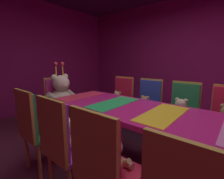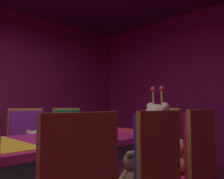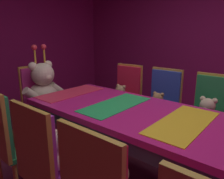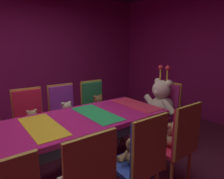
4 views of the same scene
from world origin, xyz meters
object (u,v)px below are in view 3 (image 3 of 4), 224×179
(chair_right_2, at_px, (163,100))
(chair_left_3, at_px, (6,134))
(teddy_left_3, at_px, (23,129))
(teddy_right_3, at_px, (120,96))
(king_teddy_bear, at_px, (44,87))
(teddy_left_2, at_px, (63,152))
(teddy_right_1, at_px, (206,114))
(chair_right_3, at_px, (126,92))
(chair_left_2, at_px, (45,159))
(teddy_right_2, at_px, (157,104))
(banquet_table, at_px, (146,122))
(throne_chair, at_px, (38,94))
(chair_right_1, at_px, (211,110))

(chair_right_2, bearing_deg, chair_left_3, -17.67)
(teddy_left_3, bearing_deg, teddy_right_3, 0.98)
(king_teddy_bear, bearing_deg, chair_right_2, 33.97)
(teddy_left_2, bearing_deg, teddy_right_3, 22.49)
(teddy_right_1, xyz_separation_m, king_teddy_bear, (-0.71, 1.85, 0.13))
(chair_right_3, xyz_separation_m, teddy_right_3, (-0.14, 0.00, -0.02))
(chair_left_3, xyz_separation_m, chair_right_2, (1.70, -0.54, 0.00))
(chair_left_2, height_order, chair_right_2, same)
(chair_left_3, relative_size, teddy_right_2, 3.54)
(teddy_right_3, bearing_deg, teddy_left_3, 0.98)
(chair_left_2, bearing_deg, chair_right_2, 0.62)
(chair_right_2, bearing_deg, teddy_left_3, -19.21)
(banquet_table, relative_size, chair_left_3, 2.38)
(teddy_right_1, bearing_deg, teddy_right_2, -91.28)
(throne_chair, bearing_deg, king_teddy_bear, -0.00)
(teddy_left_2, height_order, chair_right_1, chair_right_1)
(chair_left_2, height_order, king_teddy_bear, king_teddy_bear)
(teddy_right_3, bearing_deg, banquet_table, 49.58)
(chair_right_1, relative_size, king_teddy_bear, 1.21)
(chair_left_3, bearing_deg, throne_chair, 47.09)
(chair_right_1, xyz_separation_m, teddy_right_1, (-0.15, -0.00, -0.00))
(chair_right_1, bearing_deg, king_teddy_bear, -65.28)
(chair_left_2, bearing_deg, chair_right_3, 18.99)
(chair_right_2, relative_size, chair_right_3, 1.00)
(teddy_left_3, xyz_separation_m, chair_right_2, (1.56, -0.54, 0.00))
(chair_right_3, relative_size, throne_chair, 1.00)
(throne_chair, bearing_deg, teddy_right_3, 39.10)
(banquet_table, height_order, chair_right_2, chair_right_2)
(banquet_table, distance_m, teddy_right_2, 0.77)
(teddy_right_2, height_order, chair_right_3, chair_right_3)
(chair_right_2, bearing_deg, chair_right_1, 89.07)
(teddy_right_2, distance_m, chair_right_3, 0.58)
(chair_right_2, relative_size, teddy_right_2, 3.54)
(chair_right_3, bearing_deg, chair_right_2, 90.55)
(chair_left_2, distance_m, teddy_right_3, 1.66)
(teddy_left_3, distance_m, king_teddy_bear, 1.02)
(teddy_right_3, bearing_deg, chair_right_3, -180.00)
(teddy_right_2, distance_m, teddy_right_3, 0.57)
(teddy_left_2, distance_m, king_teddy_bear, 1.48)
(teddy_right_1, bearing_deg, chair_right_3, -97.48)
(teddy_right_1, bearing_deg, chair_left_3, -35.79)
(chair_right_1, relative_size, teddy_right_3, 3.44)
(king_teddy_bear, bearing_deg, teddy_left_3, -43.24)
(teddy_left_3, height_order, chair_right_2, chair_right_2)
(chair_left_3, distance_m, king_teddy_bear, 1.12)
(chair_right_1, xyz_separation_m, teddy_right_2, (-0.13, 0.57, -0.03))
(teddy_right_1, bearing_deg, throne_chair, -70.68)
(teddy_left_3, bearing_deg, chair_left_2, -104.86)
(chair_left_3, xyz_separation_m, teddy_right_3, (1.55, 0.02, -0.02))
(banquet_table, distance_m, throne_chair, 1.72)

